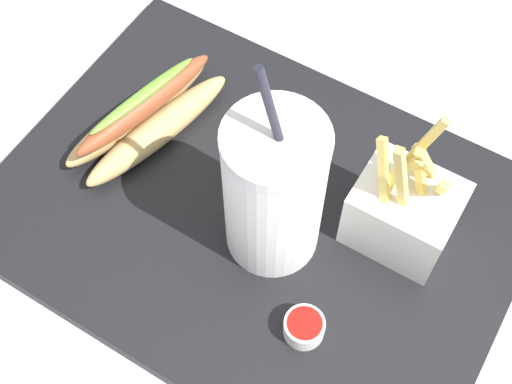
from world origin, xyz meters
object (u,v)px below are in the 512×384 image
Objects in this scene: hot_dog_1 at (147,116)px; ketchup_cup_2 at (304,327)px; soda_cup at (274,192)px; fries_basket at (404,211)px.

ketchup_cup_2 is (-0.23, 0.10, -0.01)m from hot_dog_1.
soda_cup is 0.18m from hot_dog_1.
soda_cup is at bearing 33.04° from fries_basket.
soda_cup is 1.20× the size of hot_dog_1.
ketchup_cup_2 is at bearing 78.20° from fries_basket.
soda_cup is 0.12m from ketchup_cup_2.
fries_basket reaches higher than ketchup_cup_2.
ketchup_cup_2 is at bearing 136.91° from soda_cup.
fries_basket is 0.83× the size of hot_dog_1.
fries_basket is 4.45× the size of ketchup_cup_2.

